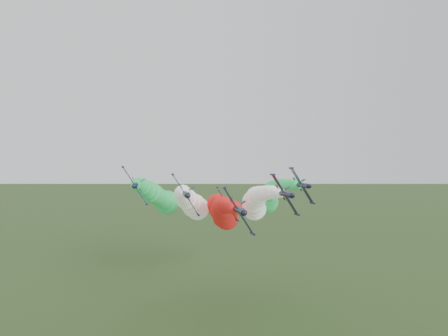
{
  "coord_description": "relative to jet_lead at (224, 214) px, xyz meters",
  "views": [
    {
      "loc": [
        -15.92,
        -85.69,
        45.21
      ],
      "look_at": [
        -1.83,
        0.67,
        44.44
      ],
      "focal_mm": 35.0,
      "sensor_mm": 36.0,
      "label": 1
    }
  ],
  "objects": [
    {
      "name": "jet_lead",
      "position": [
        0.0,
        0.0,
        0.0
      ],
      "size": [
        14.73,
        70.23,
        16.54
      ],
      "rotation": [
        0.0,
        1.01,
        0.0
      ],
      "color": "black",
      "rests_on": "ground"
    },
    {
      "name": "jet_inner_left",
      "position": [
        -7.63,
        12.45,
        1.82
      ],
      "size": [
        14.96,
        70.45,
        16.77
      ],
      "rotation": [
        0.0,
        1.01,
        0.0
      ],
      "color": "black",
      "rests_on": "ground"
    },
    {
      "name": "jet_inner_right",
      "position": [
        11.01,
        10.31,
        1.73
      ],
      "size": [
        15.11,
        70.6,
        16.91
      ],
      "rotation": [
        0.0,
        1.01,
        0.0
      ],
      "color": "black",
      "rests_on": "ground"
    },
    {
      "name": "jet_outer_left",
      "position": [
        -17.31,
        21.04,
        3.21
      ],
      "size": [
        15.32,
        70.81,
        17.13
      ],
      "rotation": [
        0.0,
        1.01,
        0.0
      ],
      "color": "black",
      "rests_on": "ground"
    },
    {
      "name": "jet_outer_right",
      "position": [
        18.24,
        21.3,
        2.76
      ],
      "size": [
        15.23,
        70.72,
        17.03
      ],
      "rotation": [
        0.0,
        1.01,
        0.0
      ],
      "color": "black",
      "rests_on": "ground"
    },
    {
      "name": "jet_trail",
      "position": [
        2.94,
        28.47,
        -1.51
      ],
      "size": [
        15.17,
        70.66,
        16.98
      ],
      "rotation": [
        0.0,
        1.01,
        0.0
      ],
      "color": "black",
      "rests_on": "ground"
    }
  ]
}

